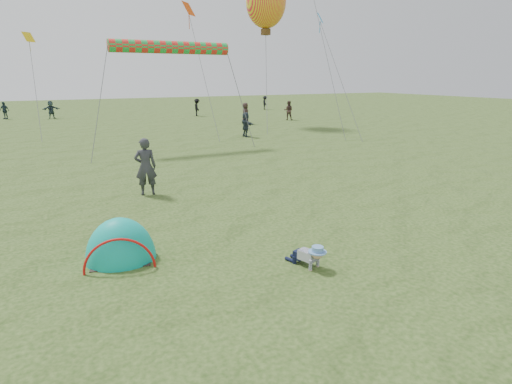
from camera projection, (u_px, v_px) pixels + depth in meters
name	position (u px, v px, depth m)	size (l,w,h in m)	color
ground	(246.00, 262.00, 8.66)	(140.00, 140.00, 0.00)	#213A11
crawling_toddler	(310.00, 255.00, 8.39)	(0.48, 0.69, 0.53)	black
popup_tent	(122.00, 259.00, 8.79)	(1.49, 1.23, 1.93)	#10A584
standing_adult	(146.00, 167.00, 13.35)	(0.71, 0.46, 1.94)	#2F3036
crowd_person_1	(288.00, 110.00, 36.52)	(0.84, 0.65, 1.73)	#432E2B
crowd_person_2	(4.00, 110.00, 37.34)	(0.93, 0.39, 1.59)	#23343F
crowd_person_3	(197.00, 107.00, 40.08)	(1.11, 0.64, 1.72)	black
crowd_person_5	(51.00, 110.00, 37.82)	(1.54, 0.49, 1.66)	#2A3A43
crowd_person_9	(265.00, 103.00, 48.11)	(1.03, 0.59, 1.60)	black
crowd_person_10	(245.00, 113.00, 33.63)	(0.85, 0.55, 1.75)	#322221
crowd_person_11	(246.00, 124.00, 26.36)	(1.51, 0.48, 1.62)	#27323E
balloon_kite	(266.00, 5.00, 30.51)	(3.07, 3.07, 4.29)	yellow
rainbow_tube_kite	(171.00, 47.00, 20.73)	(0.64, 0.64, 6.24)	red
diamond_kite_1	(189.00, 9.00, 26.46)	(1.01, 1.01, 0.00)	#E64605
diamond_kite_8	(29.00, 37.00, 26.89)	(0.75, 0.75, 0.00)	yellow
diamond_kite_10	(320.00, 18.00, 26.66)	(0.76, 0.76, 0.00)	#1096E1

